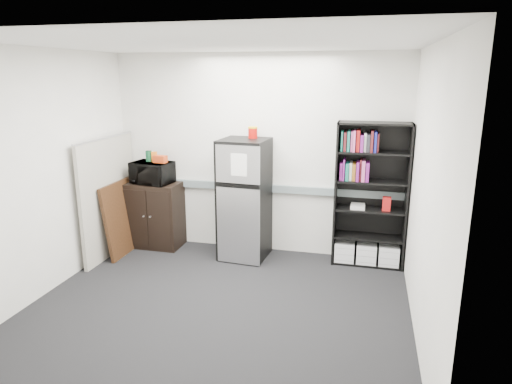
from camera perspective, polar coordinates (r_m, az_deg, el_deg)
floor at (r=5.07m, az=-4.71°, el=-14.02°), size 4.00×4.00×0.00m
wall_back at (r=6.23m, az=0.14°, el=4.65°), size 4.00×0.02×2.70m
wall_right at (r=4.38m, az=20.56°, el=-0.56°), size 0.02×3.50×2.70m
wall_left at (r=5.55m, az=-25.01°, el=2.05°), size 0.02×3.50×2.70m
ceiling at (r=4.46m, az=-5.46°, el=18.07°), size 4.00×3.50×0.02m
electrical_raceway at (r=6.29m, az=0.07°, el=0.57°), size 3.92×0.05×0.10m
wall_note at (r=6.28m, az=-2.99°, el=6.57°), size 0.14×0.00×0.10m
bookshelf at (r=5.97m, az=14.11°, el=-0.53°), size 0.90×0.34×1.85m
cubicle_partition at (r=6.47m, az=-17.92°, el=-0.57°), size 0.06×1.30×1.62m
cabinet at (r=6.70m, az=-12.50°, el=-2.77°), size 0.75×0.50×0.93m
microwave at (r=6.53m, az=-12.86°, el=2.37°), size 0.59×0.44×0.30m
snack_box_a at (r=6.54m, az=-13.26°, el=4.39°), size 0.07×0.06×0.15m
snack_box_b at (r=6.54m, az=-13.26°, el=4.39°), size 0.08×0.07×0.15m
snack_box_c at (r=6.51m, az=-12.59°, el=4.32°), size 0.08×0.06×0.14m
snack_bag at (r=6.42m, az=-11.89°, el=4.04°), size 0.19×0.13×0.10m
refrigerator at (r=6.06m, az=-1.47°, el=-0.93°), size 0.65×0.67×1.61m
coffee_can at (r=5.99m, az=-0.40°, el=7.55°), size 0.12×0.12×0.17m
framed_poster at (r=6.53m, az=-16.46°, el=-3.14°), size 0.17×0.78×1.00m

